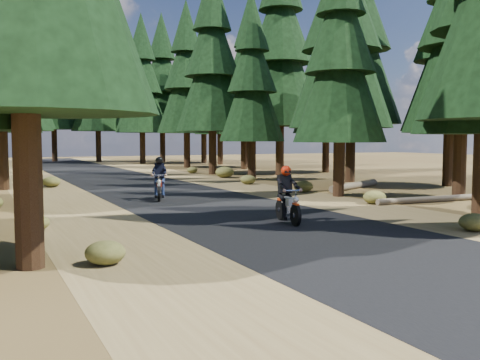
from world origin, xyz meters
The scene contains 10 objects.
ground centered at (0.00, 0.00, 0.00)m, with size 120.00×120.00×0.00m, color #433118.
road centered at (0.00, 5.00, 0.01)m, with size 6.00×100.00×0.01m, color black.
shoulder_l centered at (-4.60, 5.00, 0.00)m, with size 3.20×100.00×0.01m, color brown.
shoulder_r centered at (4.60, 5.00, 0.00)m, with size 3.20×100.00×0.01m, color brown.
pine_forest centered at (-0.02, 21.05, 7.89)m, with size 34.59×55.08×16.32m.
log_near centered at (8.85, 6.94, 0.16)m, with size 0.32×0.32×4.96m, color #4C4233.
log_far centered at (7.69, 1.22, 0.12)m, with size 0.24×0.24×4.50m, color #4C4233.
understory_shrubs centered at (0.76, 9.38, 0.27)m, with size 14.65×30.20×0.69m.
rider_lead centered at (0.44, -0.68, 0.55)m, with size 0.86×1.89×1.63m.
rider_follow centered at (-1.07, 6.46, 0.57)m, with size 1.17×1.97×1.68m.
Camera 1 is at (-7.45, -13.60, 2.40)m, focal length 40.00 mm.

